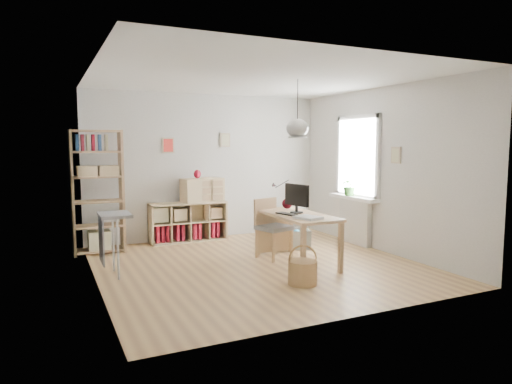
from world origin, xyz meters
name	(u,v)px	position (x,y,z in m)	size (l,w,h in m)	color
ground	(258,265)	(0.00, 0.00, 0.00)	(4.50, 4.50, 0.00)	tan
room_shell	(297,128)	(0.55, -0.15, 2.00)	(4.50, 4.50, 4.50)	white
window_unit	(358,157)	(2.23, 0.60, 1.55)	(0.07, 1.16, 1.46)	white
radiator	(355,221)	(2.19, 0.60, 0.40)	(0.10, 0.80, 0.80)	silver
windowsill	(353,198)	(2.14, 0.60, 0.83)	(0.22, 1.20, 0.06)	white
desk	(296,220)	(0.55, -0.15, 0.66)	(0.70, 1.50, 0.75)	tan
cube_shelf	(187,225)	(-0.47, 2.08, 0.30)	(1.40, 0.38, 0.72)	beige
tall_bookshelf	(97,187)	(-2.04, 1.80, 1.09)	(0.80, 0.38, 2.00)	tan
side_table	(110,227)	(-2.04, 0.35, 0.67)	(0.40, 0.55, 0.85)	gray
chair	(271,224)	(0.38, 0.34, 0.53)	(0.56, 0.56, 0.92)	gray
wicker_basket	(303,271)	(0.11, -1.07, 0.17)	(0.37, 0.37, 0.51)	#9E7D47
storage_chest	(291,235)	(1.02, 0.86, 0.21)	(0.80, 0.85, 0.65)	beige
monitor	(297,197)	(0.60, -0.07, 0.99)	(0.20, 0.49, 0.43)	black
keyboard	(287,214)	(0.38, -0.15, 0.76)	(0.13, 0.35, 0.02)	black
task_lamp	(281,191)	(0.62, 0.47, 1.03)	(0.39, 0.14, 0.42)	black
yarn_ball	(287,204)	(0.68, 0.37, 0.83)	(0.16, 0.16, 0.16)	#4A0914
paper_tray	(308,218)	(0.46, -0.61, 0.77)	(0.27, 0.34, 0.03)	white
drawer_chest	(202,190)	(-0.18, 2.04, 0.93)	(0.75, 0.34, 0.43)	beige
red_vase	(197,174)	(-0.27, 2.04, 1.23)	(0.13, 0.13, 0.16)	maroon
potted_plant	(350,186)	(2.12, 0.68, 1.04)	(0.32, 0.27, 0.35)	#33702A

